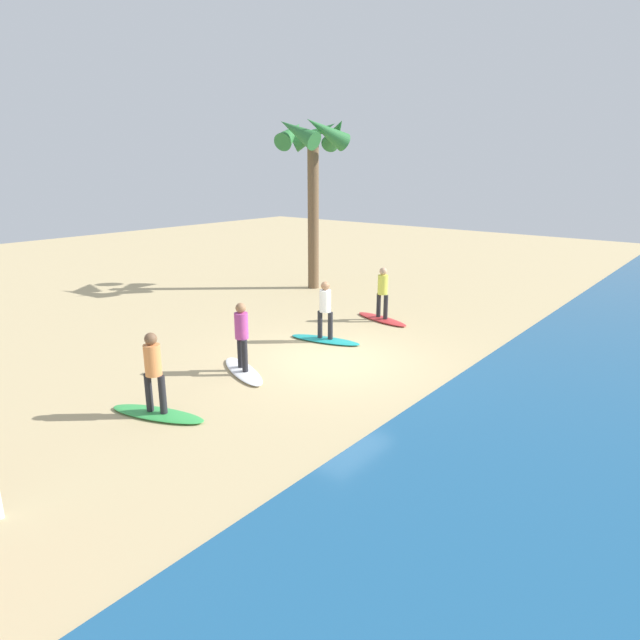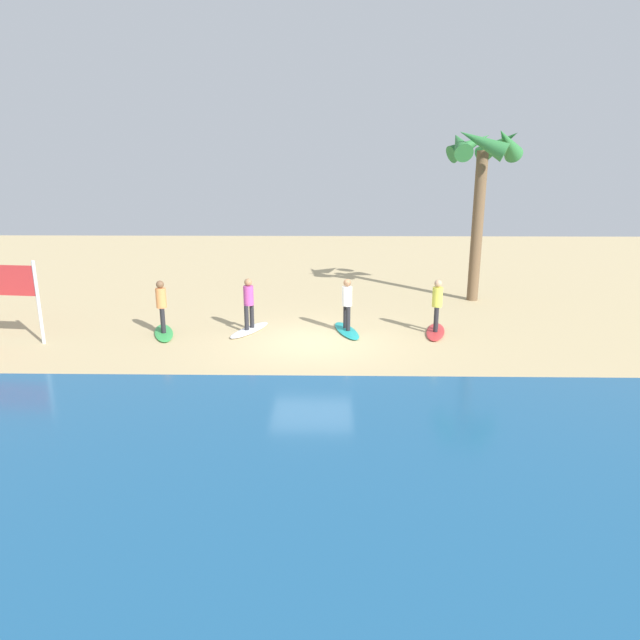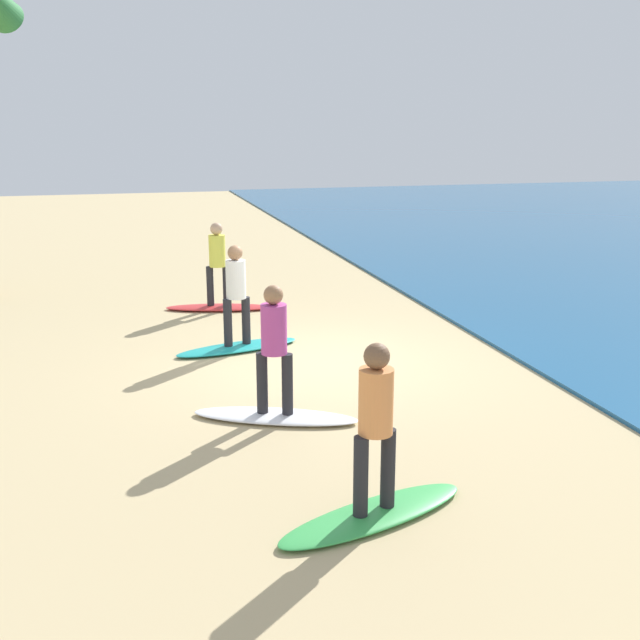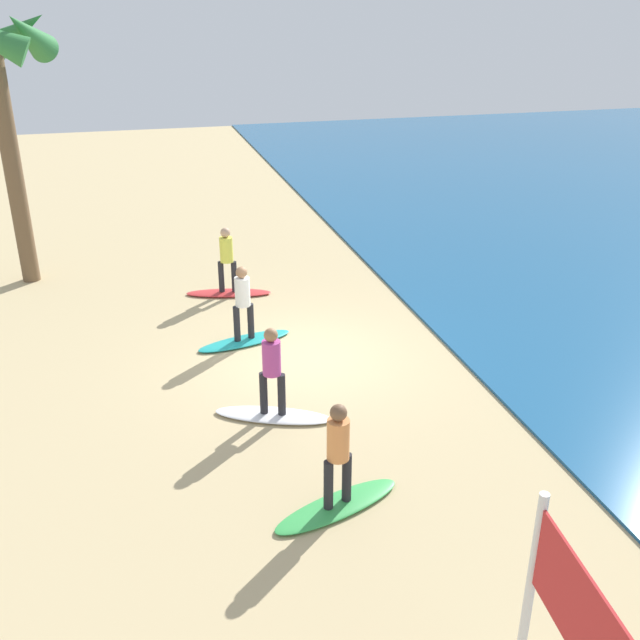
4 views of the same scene
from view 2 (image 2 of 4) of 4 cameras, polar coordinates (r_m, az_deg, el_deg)
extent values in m
plane|color=tan|center=(16.37, -0.85, -2.34)|extent=(60.00, 60.00, 0.00)
ellipsoid|color=red|center=(17.67, 12.06, -1.21)|extent=(1.02, 2.17, 0.09)
cylinder|color=#232328|center=(17.41, 12.11, 0.02)|extent=(0.14, 0.14, 0.78)
cylinder|color=#232328|center=(17.72, 12.16, 0.28)|extent=(0.14, 0.14, 0.78)
cylinder|color=#E0E04C|center=(17.40, 12.26, 2.38)|extent=(0.32, 0.32, 0.62)
sphere|color=tan|center=(17.31, 12.34, 3.77)|extent=(0.24, 0.24, 0.24)
ellipsoid|color=teal|center=(17.43, 2.82, -1.12)|extent=(1.05, 2.17, 0.09)
cylinder|color=#232328|center=(17.16, 2.98, 0.13)|extent=(0.14, 0.14, 0.78)
cylinder|color=#232328|center=(17.46, 2.70, 0.40)|extent=(0.14, 0.14, 0.78)
cylinder|color=white|center=(17.15, 2.87, 2.53)|extent=(0.32, 0.32, 0.62)
sphere|color=#9E704C|center=(17.06, 2.88, 3.94)|extent=(0.24, 0.24, 0.24)
ellipsoid|color=white|center=(17.63, -7.42, -1.04)|extent=(1.35, 2.15, 0.09)
cylinder|color=#232328|center=(17.39, -7.74, 0.21)|extent=(0.14, 0.14, 0.78)
cylinder|color=#232328|center=(17.65, -7.19, 0.45)|extent=(0.14, 0.14, 0.78)
cylinder|color=#B74293|center=(17.36, -7.54, 2.57)|extent=(0.32, 0.32, 0.62)
sphere|color=#9E704C|center=(17.27, -7.59, 3.96)|extent=(0.24, 0.24, 0.24)
ellipsoid|color=green|center=(17.86, -16.13, -1.31)|extent=(1.22, 2.17, 0.09)
cylinder|color=#232328|center=(17.59, -16.21, -0.09)|extent=(0.14, 0.14, 0.78)
cylinder|color=#232328|center=(17.90, -16.25, 0.17)|extent=(0.14, 0.14, 0.78)
cylinder|color=#E58C4C|center=(17.59, -16.40, 2.25)|extent=(0.32, 0.32, 0.62)
sphere|color=brown|center=(17.50, -16.50, 3.62)|extent=(0.24, 0.24, 0.24)
cylinder|color=silver|center=(17.93, -27.52, 1.61)|extent=(0.10, 0.10, 2.50)
cylinder|color=brown|center=(22.36, 16.23, 9.31)|extent=(0.44, 0.44, 5.79)
cone|color=#2D7538|center=(22.09, 14.48, 17.55)|extent=(0.70, 1.93, 1.40)
cone|color=#2D7538|center=(21.41, 16.72, 17.50)|extent=(2.05, 1.26, 1.40)
cone|color=#2D7538|center=(22.00, 19.13, 17.23)|extent=(1.70, 1.97, 1.40)
cone|color=#2D7538|center=(23.01, 18.30, 17.16)|extent=(1.70, 1.97, 1.40)
cone|color=#2D7538|center=(23.06, 15.56, 17.35)|extent=(2.05, 1.26, 1.40)
camera|label=1|loc=(13.27, -53.99, 8.44)|focal=30.05mm
camera|label=3|loc=(21.85, -31.12, 9.67)|focal=43.24mm
camera|label=4|loc=(23.14, -35.95, 16.93)|focal=40.52mm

